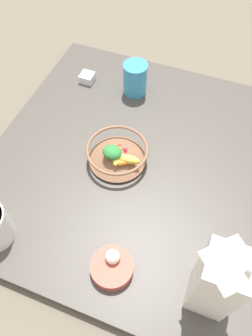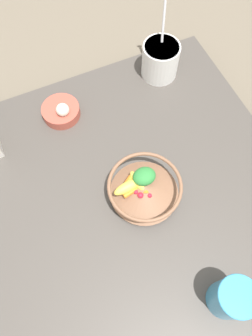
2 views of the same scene
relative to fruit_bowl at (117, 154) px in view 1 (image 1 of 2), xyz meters
name	(u,v)px [view 1 (image 1 of 2)]	position (x,y,z in m)	size (l,w,h in m)	color
ground_plane	(141,168)	(0.03, -0.07, -0.08)	(6.00, 6.00, 0.00)	#665B4C
countertop	(141,164)	(0.03, -0.07, -0.06)	(0.99, 0.99, 0.04)	#47423D
fruit_bowl	(117,154)	(0.00, 0.00, 0.00)	(0.20, 0.20, 0.08)	brown
milk_carton	(219,279)	(-0.32, -0.37, 0.12)	(0.10, 0.10, 0.31)	silver
drinking_cup	(135,78)	(0.33, 0.06, 0.03)	(0.09, 0.09, 0.13)	#3893C6
spice_jar	(87,78)	(0.32, 0.26, -0.02)	(0.05, 0.05, 0.03)	silver
garlic_bowl	(112,266)	(-0.34, -0.12, -0.02)	(0.12, 0.12, 0.07)	#B24C3D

